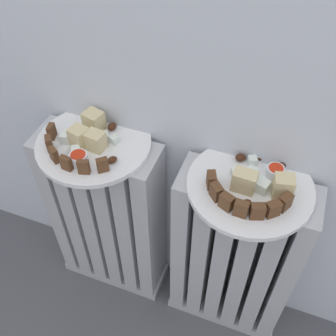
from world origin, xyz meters
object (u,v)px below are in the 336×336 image
object	(u,v)px
radiator_left	(108,219)
radiator_right	(233,260)
jam_bowl_left	(79,158)
plate_left	(94,143)
plate_right	(250,186)
fork	(75,140)
jam_bowl_right	(275,171)

from	to	relation	value
radiator_left	radiator_right	bearing A→B (deg)	0.00
radiator_right	jam_bowl_left	distance (m)	0.49
plate_left	plate_right	bearing A→B (deg)	0.00
plate_left	jam_bowl_left	world-z (taller)	jam_bowl_left
radiator_right	jam_bowl_left	size ratio (longest dim) A/B	14.58
plate_left	fork	world-z (taller)	fork
jam_bowl_left	plate_left	bearing A→B (deg)	93.23
jam_bowl_right	jam_bowl_left	bearing A→B (deg)	-164.48
radiator_right	plate_right	size ratio (longest dim) A/B	2.17
jam_bowl_left	radiator_right	bearing A→B (deg)	10.95
plate_right	radiator_left	bearing A→B (deg)	180.00
jam_bowl_right	fork	xyz separation A→B (m)	(-0.45, -0.05, -0.01)
radiator_right	plate_left	bearing A→B (deg)	-180.00
jam_bowl_left	fork	size ratio (longest dim) A/B	0.39
fork	jam_bowl_right	bearing A→B (deg)	6.90
plate_right	jam_bowl_right	size ratio (longest dim) A/B	7.11
jam_bowl_left	jam_bowl_right	xyz separation A→B (m)	(0.41, 0.11, -0.00)
jam_bowl_right	fork	distance (m)	0.46
radiator_left	jam_bowl_right	xyz separation A→B (m)	(0.41, 0.04, 0.32)
plate_left	jam_bowl_right	xyz separation A→B (m)	(0.41, 0.04, 0.02)
jam_bowl_left	radiator_left	bearing A→B (deg)	93.23
plate_left	jam_bowl_right	world-z (taller)	jam_bowl_right
radiator_left	jam_bowl_left	xyz separation A→B (m)	(0.00, -0.07, 0.32)
radiator_left	jam_bowl_right	distance (m)	0.52
plate_left	jam_bowl_left	bearing A→B (deg)	-86.77
radiator_right	fork	size ratio (longest dim) A/B	5.69
plate_right	radiator_right	bearing A→B (deg)	90.00
radiator_left	jam_bowl_left	distance (m)	0.33
plate_right	fork	distance (m)	0.41
plate_right	jam_bowl_left	world-z (taller)	jam_bowl_left
plate_right	fork	size ratio (longest dim) A/B	2.62
radiator_left	plate_right	xyz separation A→B (m)	(0.37, -0.00, 0.30)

